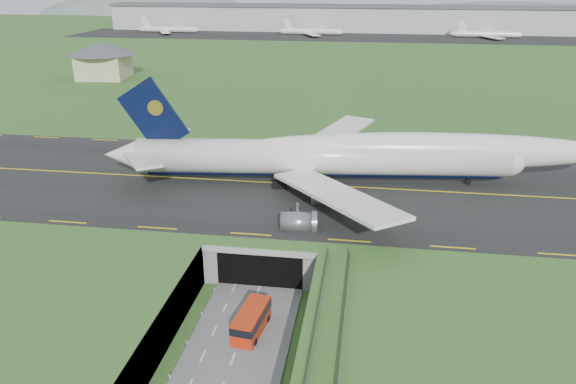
# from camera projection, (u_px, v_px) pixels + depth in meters

# --- Properties ---
(ground) EXTENTS (900.00, 900.00, 0.00)m
(ground) POSITION_uv_depth(u_px,v_px,m) (248.00, 320.00, 71.00)
(ground) COLOR #356026
(ground) RESTS_ON ground
(airfield_deck) EXTENTS (800.00, 800.00, 6.00)m
(airfield_deck) POSITION_uv_depth(u_px,v_px,m) (247.00, 300.00, 69.90)
(airfield_deck) COLOR gray
(airfield_deck) RESTS_ON ground
(trench_road) EXTENTS (12.00, 75.00, 0.20)m
(trench_road) POSITION_uv_depth(u_px,v_px,m) (234.00, 357.00, 64.07)
(trench_road) COLOR slate
(trench_road) RESTS_ON ground
(taxiway) EXTENTS (800.00, 44.00, 0.18)m
(taxiway) POSITION_uv_depth(u_px,v_px,m) (287.00, 184.00, 99.10)
(taxiway) COLOR black
(taxiway) RESTS_ON airfield_deck
(tunnel_portal) EXTENTS (17.00, 22.30, 6.00)m
(tunnel_portal) POSITION_uv_depth(u_px,v_px,m) (271.00, 238.00, 85.14)
(tunnel_portal) COLOR gray
(tunnel_portal) RESTS_ON ground
(jumbo_jet) EXTENTS (88.96, 57.90, 19.27)m
(jumbo_jet) POSITION_uv_depth(u_px,v_px,m) (357.00, 156.00, 97.46)
(jumbo_jet) COLOR silver
(jumbo_jet) RESTS_ON ground
(shuttle_tram) EXTENTS (3.76, 7.76, 3.04)m
(shuttle_tram) POSITION_uv_depth(u_px,v_px,m) (251.00, 321.00, 68.05)
(shuttle_tram) COLOR red
(shuttle_tram) RESTS_ON ground
(service_building) EXTENTS (25.15, 25.15, 12.42)m
(service_building) POSITION_uv_depth(u_px,v_px,m) (103.00, 57.00, 193.29)
(service_building) COLOR #C4B78E
(service_building) RESTS_ON ground
(cargo_terminal) EXTENTS (320.00, 67.00, 15.60)m
(cargo_terminal) POSITION_uv_depth(u_px,v_px,m) (352.00, 18.00, 341.14)
(cargo_terminal) COLOR #B2B2B2
(cargo_terminal) RESTS_ON ground
(distant_hills) EXTENTS (700.00, 91.00, 60.00)m
(distant_hills) POSITION_uv_depth(u_px,v_px,m) (437.00, 29.00, 458.93)
(distant_hills) COLOR #576860
(distant_hills) RESTS_ON ground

